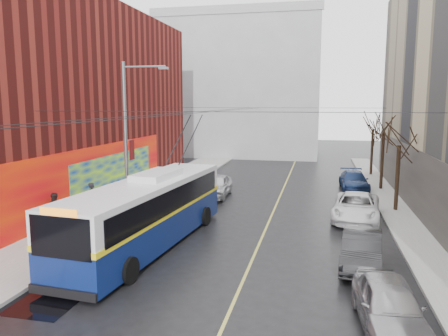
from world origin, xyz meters
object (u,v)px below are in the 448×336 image
(parked_car_b, at_px, (362,250))
(tree_far, at_px, (373,121))
(streetlight_pole, at_px, (128,138))
(tree_near, at_px, (400,133))
(following_car, at_px, (216,186))
(parked_car_c, at_px, (356,207))
(parked_car_a, at_px, (389,305))
(pedestrian_b, at_px, (56,210))
(pedestrian_a, at_px, (93,198))
(tree_mid, at_px, (384,123))
(parked_car_d, at_px, (354,181))
(trolleybus, at_px, (148,211))

(parked_car_b, bearing_deg, tree_far, 89.36)
(streetlight_pole, relative_size, tree_far, 1.37)
(tree_near, distance_m, following_car, 12.94)
(tree_near, height_order, parked_car_b, tree_near)
(parked_car_b, height_order, parked_car_c, parked_car_c)
(parked_car_a, height_order, following_car, following_car)
(parked_car_c, bearing_deg, pedestrian_b, -154.54)
(tree_near, bearing_deg, pedestrian_a, -164.25)
(tree_mid, xyz_separation_m, pedestrian_b, (-18.50, -15.07, -4.16))
(parked_car_b, bearing_deg, following_car, 133.18)
(parked_car_a, distance_m, parked_car_c, 12.74)
(tree_mid, xyz_separation_m, following_car, (-12.08, -4.98, -4.45))
(parked_car_d, bearing_deg, streetlight_pole, -138.18)
(streetlight_pole, distance_m, parked_car_d, 18.69)
(trolleybus, distance_m, parked_car_d, 19.39)
(parked_car_c, xyz_separation_m, pedestrian_a, (-15.40, -2.53, 0.34))
(tree_near, bearing_deg, parked_car_b, -106.14)
(tree_far, xyz_separation_m, pedestrian_b, (-18.50, -22.07, -4.05))
(tree_far, distance_m, parked_car_c, 17.30)
(parked_car_a, bearing_deg, parked_car_c, 85.84)
(tree_mid, bearing_deg, parked_car_b, -99.72)
(trolleybus, bearing_deg, parked_car_a, -24.58)
(tree_near, xyz_separation_m, following_car, (-12.08, 2.02, -4.17))
(streetlight_pole, height_order, parked_car_d, streetlight_pole)
(tree_far, xyz_separation_m, pedestrian_a, (-17.99, -19.07, -4.03))
(streetlight_pole, xyz_separation_m, parked_car_c, (12.55, 3.46, -4.07))
(parked_car_d, bearing_deg, parked_car_b, -95.32)
(parked_car_a, relative_size, parked_car_b, 1.00)
(tree_near, distance_m, parked_car_d, 8.20)
(following_car, bearing_deg, parked_car_d, 24.09)
(parked_car_a, bearing_deg, parked_car_d, 84.46)
(parked_car_a, xyz_separation_m, pedestrian_a, (-15.40, 10.21, 0.35))
(parked_car_c, relative_size, pedestrian_a, 2.90)
(streetlight_pole, bearing_deg, following_car, 69.11)
(tree_far, distance_m, pedestrian_a, 26.52)
(tree_near, distance_m, tree_mid, 7.01)
(streetlight_pole, relative_size, parked_car_b, 2.01)
(following_car, distance_m, pedestrian_a, 9.23)
(tree_far, bearing_deg, parked_car_b, -96.94)
(streetlight_pole, bearing_deg, tree_near, 21.62)
(pedestrian_b, bearing_deg, following_car, 17.17)
(parked_car_b, bearing_deg, parked_car_a, -79.79)
(trolleybus, bearing_deg, following_car, 92.47)
(tree_mid, relative_size, trolleybus, 0.51)
(parked_car_a, distance_m, pedestrian_b, 17.47)
(tree_mid, height_order, pedestrian_a, tree_mid)
(parked_car_a, bearing_deg, tree_mid, 79.21)
(tree_near, xyz_separation_m, tree_mid, (0.00, 7.00, 0.28))
(tree_mid, height_order, following_car, tree_mid)
(tree_far, bearing_deg, pedestrian_a, -133.33)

